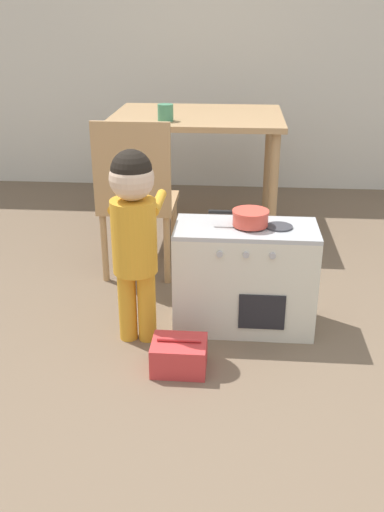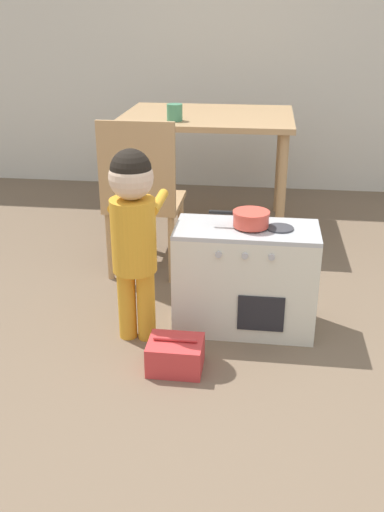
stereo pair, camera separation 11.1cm
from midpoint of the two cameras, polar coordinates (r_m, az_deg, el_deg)
ground_plane at (r=2.03m, az=6.12°, el=-20.41°), size 16.00×16.00×0.00m
wall_back at (r=4.79m, az=6.15°, el=22.09°), size 10.00×0.06×2.60m
play_kitchen at (r=2.67m, az=4.08°, el=-2.14°), size 0.65×0.32×0.51m
toy_pot at (r=2.55m, az=4.58°, el=3.92°), size 0.27×0.17×0.07m
child_figure at (r=2.45m, az=-7.15°, el=3.28°), size 0.22×0.36×0.88m
toy_basket at (r=2.43m, az=-2.63°, el=-9.90°), size 0.23×0.18×0.15m
dining_table at (r=3.85m, az=-0.30°, el=12.55°), size 1.11×0.90×0.77m
dining_chair_near at (r=3.14m, az=-6.56°, el=5.97°), size 0.41×0.41×0.89m
cup_on_table at (r=3.59m, az=-3.58°, el=14.12°), size 0.10×0.10×0.10m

